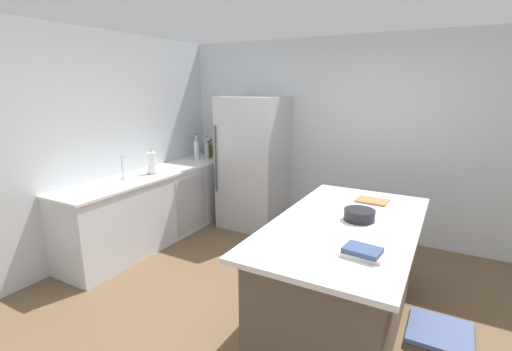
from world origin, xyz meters
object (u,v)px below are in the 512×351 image
at_px(kitchen_island, 343,272).
at_px(gin_bottle, 207,150).
at_px(refrigerator, 254,163).
at_px(sink_faucet, 123,166).
at_px(whiskey_bottle, 209,151).
at_px(cutting_board, 372,201).
at_px(soda_bottle, 197,150).
at_px(bar_stool, 438,347).
at_px(cookbook_stack, 362,252).
at_px(mixing_bowl, 359,215).
at_px(olive_oil_bottle, 211,149).
at_px(paper_towel_roll, 152,163).

distance_m(kitchen_island, gin_bottle, 3.07).
distance_m(refrigerator, sink_faucet, 1.76).
bearing_deg(kitchen_island, whiskey_bottle, 146.94).
relative_size(refrigerator, cutting_board, 6.26).
bearing_deg(soda_bottle, bar_stool, -32.41).
relative_size(cookbook_stack, mixing_bowl, 1.02).
distance_m(soda_bottle, mixing_bowl, 3.09).
bearing_deg(cutting_board, refrigerator, 152.36).
distance_m(gin_bottle, cutting_board, 2.80).
distance_m(bar_stool, whiskey_bottle, 4.12).
distance_m(olive_oil_bottle, cookbook_stack, 3.70).
distance_m(refrigerator, bar_stool, 3.41).
distance_m(sink_faucet, mixing_bowl, 2.76).
xyz_separation_m(kitchen_island, cutting_board, (0.07, 0.65, 0.46)).
bearing_deg(sink_faucet, refrigerator, 58.50).
xyz_separation_m(olive_oil_bottle, whiskey_bottle, (0.03, -0.10, -0.01)).
height_order(refrigerator, sink_faucet, refrigerator).
bearing_deg(whiskey_bottle, sink_faucet, -92.85).
xyz_separation_m(paper_towel_roll, gin_bottle, (0.03, 1.11, 0.00)).
xyz_separation_m(kitchen_island, sink_faucet, (-2.67, 0.11, 0.60)).
xyz_separation_m(olive_oil_bottle, gin_bottle, (0.06, -0.19, 0.02)).
height_order(bar_stool, olive_oil_bottle, olive_oil_bottle).
height_order(bar_stool, gin_bottle, gin_bottle).
bearing_deg(cutting_board, kitchen_island, -96.17).
distance_m(olive_oil_bottle, gin_bottle, 0.20).
distance_m(paper_towel_roll, whiskey_bottle, 1.21).
xyz_separation_m(cookbook_stack, mixing_bowl, (-0.17, 0.64, 0.02)).
xyz_separation_m(kitchen_island, soda_bottle, (-2.68, 1.49, 0.59)).
bearing_deg(refrigerator, cutting_board, -27.64).
bearing_deg(cookbook_stack, whiskey_bottle, 141.90).
xyz_separation_m(sink_faucet, whiskey_bottle, (0.08, 1.58, -0.05)).
xyz_separation_m(paper_towel_roll, olive_oil_bottle, (-0.03, 1.30, -0.02)).
relative_size(paper_towel_roll, gin_bottle, 0.92).
bearing_deg(bar_stool, sink_faucet, 167.02).
relative_size(sink_faucet, cookbook_stack, 1.18).
bearing_deg(soda_bottle, mixing_bowl, -26.79).
bearing_deg(paper_towel_roll, cutting_board, 3.58).
height_order(kitchen_island, olive_oil_bottle, olive_oil_bottle).
bearing_deg(kitchen_island, mixing_bowl, 51.77).
bearing_deg(whiskey_bottle, kitchen_island, -33.06).
distance_m(cookbook_stack, cutting_board, 1.21).
xyz_separation_m(kitchen_island, cookbook_stack, (0.25, -0.54, 0.48)).
relative_size(refrigerator, soda_bottle, 4.86).
height_order(sink_faucet, cookbook_stack, sink_faucet).
xyz_separation_m(whiskey_bottle, mixing_bowl, (2.67, -1.59, -0.05)).
distance_m(paper_towel_roll, cutting_board, 2.67).
height_order(whiskey_bottle, gin_bottle, gin_bottle).
bearing_deg(sink_faucet, gin_bottle, 85.68).
bearing_deg(whiskey_bottle, cookbook_stack, -38.10).
distance_m(kitchen_island, cookbook_stack, 0.77).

